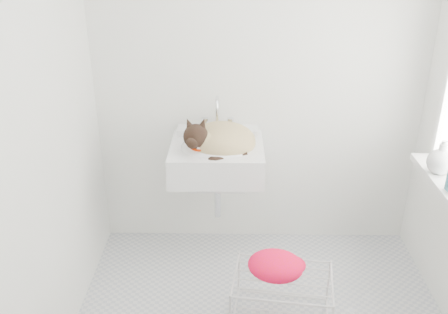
{
  "coord_description": "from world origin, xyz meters",
  "views": [
    {
      "loc": [
        -0.18,
        -2.14,
        2.12
      ],
      "look_at": [
        -0.22,
        0.5,
        0.88
      ],
      "focal_mm": 39.49,
      "sensor_mm": 36.0,
      "label": 1
    }
  ],
  "objects_px": {
    "cat": "(219,141)",
    "bottle_c": "(438,172)",
    "wire_rack": "(281,302)",
    "sink": "(217,145)"
  },
  "relations": [
    {
      "from": "cat",
      "to": "bottle_c",
      "type": "relative_size",
      "value": 2.53
    },
    {
      "from": "cat",
      "to": "bottle_c",
      "type": "bearing_deg",
      "value": -24.36
    },
    {
      "from": "wire_rack",
      "to": "bottle_c",
      "type": "distance_m",
      "value": 1.17
    },
    {
      "from": "cat",
      "to": "bottle_c",
      "type": "height_order",
      "value": "cat"
    },
    {
      "from": "wire_rack",
      "to": "cat",
      "type": "bearing_deg",
      "value": 120.61
    },
    {
      "from": "bottle_c",
      "to": "wire_rack",
      "type": "bearing_deg",
      "value": -161.58
    },
    {
      "from": "sink",
      "to": "cat",
      "type": "height_order",
      "value": "cat"
    },
    {
      "from": "sink",
      "to": "cat",
      "type": "distance_m",
      "value": 0.05
    },
    {
      "from": "sink",
      "to": "bottle_c",
      "type": "bearing_deg",
      "value": -15.84
    },
    {
      "from": "cat",
      "to": "wire_rack",
      "type": "relative_size",
      "value": 0.9
    }
  ]
}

